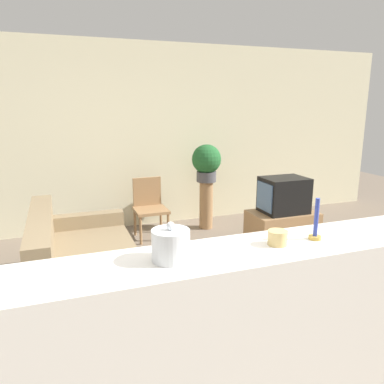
{
  "coord_description": "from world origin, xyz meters",
  "views": [
    {
      "loc": [
        -0.89,
        -2.07,
        1.83
      ],
      "look_at": [
        0.53,
        1.81,
        0.85
      ],
      "focal_mm": 35.0,
      "sensor_mm": 36.0,
      "label": 1
    }
  ],
  "objects_px": {
    "couch": "(82,268)",
    "decorative_bowl": "(171,245)",
    "television": "(283,195)",
    "wooden_chair": "(149,205)",
    "potted_plant": "(206,162)"
  },
  "relations": [
    {
      "from": "couch",
      "to": "decorative_bowl",
      "type": "height_order",
      "value": "decorative_bowl"
    },
    {
      "from": "couch",
      "to": "wooden_chair",
      "type": "relative_size",
      "value": 2.02
    },
    {
      "from": "television",
      "to": "wooden_chair",
      "type": "relative_size",
      "value": 0.68
    },
    {
      "from": "television",
      "to": "potted_plant",
      "type": "xyz_separation_m",
      "value": [
        -0.59,
        1.11,
        0.3
      ]
    },
    {
      "from": "television",
      "to": "wooden_chair",
      "type": "height_order",
      "value": "television"
    },
    {
      "from": "couch",
      "to": "wooden_chair",
      "type": "distance_m",
      "value": 1.75
    },
    {
      "from": "television",
      "to": "decorative_bowl",
      "type": "height_order",
      "value": "decorative_bowl"
    },
    {
      "from": "wooden_chair",
      "to": "potted_plant",
      "type": "relative_size",
      "value": 1.51
    },
    {
      "from": "couch",
      "to": "television",
      "type": "relative_size",
      "value": 2.99
    },
    {
      "from": "television",
      "to": "potted_plant",
      "type": "distance_m",
      "value": 1.29
    },
    {
      "from": "television",
      "to": "wooden_chair",
      "type": "distance_m",
      "value": 1.82
    },
    {
      "from": "couch",
      "to": "decorative_bowl",
      "type": "bearing_deg",
      "value": -79.71
    },
    {
      "from": "television",
      "to": "decorative_bowl",
      "type": "relative_size",
      "value": 2.86
    },
    {
      "from": "wooden_chair",
      "to": "television",
      "type": "bearing_deg",
      "value": -35.06
    },
    {
      "from": "wooden_chair",
      "to": "couch",
      "type": "bearing_deg",
      "value": -125.62
    }
  ]
}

